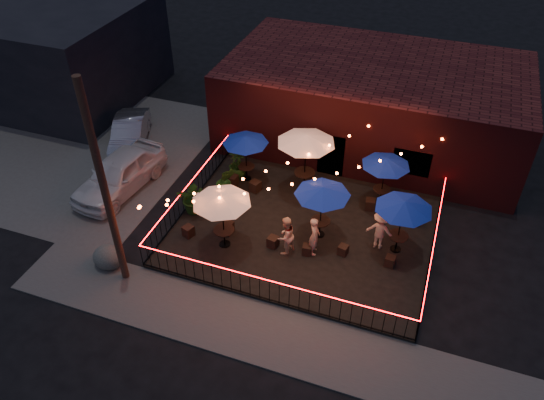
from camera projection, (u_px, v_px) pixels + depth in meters
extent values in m
plane|color=black|center=(288.00, 265.00, 19.97)|extent=(110.00, 110.00, 0.00)
cube|color=black|center=(303.00, 230.00, 21.39)|extent=(10.00, 8.00, 0.15)
cube|color=#4A4644|center=(256.00, 331.00, 17.57)|extent=(18.00, 2.50, 0.05)
cube|color=#4A4644|center=(83.00, 150.00, 26.09)|extent=(11.00, 12.00, 0.02)
cube|color=#370F10|center=(373.00, 102.00, 25.80)|extent=(14.00, 8.00, 4.00)
cube|color=black|center=(331.00, 156.00, 23.78)|extent=(1.20, 0.24, 2.20)
cube|color=black|center=(412.00, 161.00, 22.54)|extent=(1.60, 0.24, 1.20)
cube|color=black|center=(36.00, 47.00, 29.80)|extent=(12.00, 9.00, 5.00)
cylinder|color=#362016|center=(105.00, 191.00, 17.00)|extent=(0.26, 0.26, 8.00)
cube|color=black|center=(269.00, 299.00, 18.36)|extent=(10.00, 0.04, 0.04)
cube|color=black|center=(269.00, 281.00, 17.79)|extent=(10.00, 0.04, 0.04)
cube|color=#FF0208|center=(269.00, 281.00, 17.77)|extent=(10.00, 0.03, 0.02)
cube|color=black|center=(192.00, 201.00, 22.63)|extent=(0.04, 8.00, 0.04)
cube|color=black|center=(190.00, 184.00, 22.05)|extent=(0.04, 8.00, 0.04)
cube|color=#FF0208|center=(190.00, 183.00, 22.03)|extent=(0.03, 8.00, 0.02)
cube|color=black|center=(430.00, 257.00, 19.97)|extent=(0.04, 8.00, 0.04)
cube|color=black|center=(435.00, 239.00, 19.39)|extent=(0.04, 8.00, 0.04)
cube|color=#FF0208|center=(435.00, 239.00, 19.38)|extent=(0.03, 8.00, 0.02)
cylinder|color=black|center=(225.00, 244.00, 20.64)|extent=(0.45, 0.45, 0.03)
cylinder|color=black|center=(224.00, 237.00, 20.41)|extent=(0.06, 0.06, 0.73)
cylinder|color=black|center=(224.00, 230.00, 20.18)|extent=(0.81, 0.81, 0.04)
cylinder|color=black|center=(223.00, 221.00, 19.88)|extent=(0.04, 0.04, 2.44)
cone|color=silver|center=(221.00, 198.00, 19.22)|extent=(2.44, 2.44, 0.36)
cylinder|color=black|center=(247.00, 178.00, 24.01)|extent=(0.41, 0.41, 0.03)
cylinder|color=black|center=(247.00, 172.00, 23.81)|extent=(0.06, 0.06, 0.66)
cylinder|color=black|center=(246.00, 166.00, 23.60)|extent=(0.74, 0.74, 0.04)
cylinder|color=black|center=(246.00, 158.00, 23.33)|extent=(0.04, 0.04, 2.22)
cone|color=navy|center=(245.00, 140.00, 22.73)|extent=(2.63, 2.63, 0.32)
cylinder|color=black|center=(319.00, 234.00, 21.08)|extent=(0.43, 0.43, 0.03)
cylinder|color=black|center=(320.00, 228.00, 20.86)|extent=(0.06, 0.06, 0.70)
cylinder|color=black|center=(320.00, 221.00, 20.63)|extent=(0.78, 0.78, 0.04)
cylinder|color=black|center=(321.00, 212.00, 20.35)|extent=(0.04, 0.04, 2.34)
cone|color=navy|center=(323.00, 191.00, 19.71)|extent=(2.68, 2.68, 0.34)
cylinder|color=black|center=(304.00, 187.00, 23.47)|extent=(0.50, 0.50, 0.03)
cylinder|color=black|center=(304.00, 180.00, 23.22)|extent=(0.07, 0.07, 0.82)
cylinder|color=black|center=(305.00, 172.00, 22.96)|extent=(0.91, 0.91, 0.05)
cylinder|color=black|center=(305.00, 162.00, 22.63)|extent=(0.05, 0.05, 2.73)
cone|color=silver|center=(306.00, 139.00, 21.88)|extent=(2.64, 2.64, 0.40)
cylinder|color=black|center=(395.00, 249.00, 20.42)|extent=(0.43, 0.43, 0.03)
cylinder|color=black|center=(397.00, 242.00, 20.20)|extent=(0.06, 0.06, 0.70)
cylinder|color=black|center=(398.00, 235.00, 19.97)|extent=(0.78, 0.78, 0.04)
cylinder|color=black|center=(400.00, 226.00, 19.69)|extent=(0.04, 0.04, 2.34)
cone|color=navy|center=(404.00, 205.00, 19.05)|extent=(2.67, 2.67, 0.34)
cylinder|color=black|center=(380.00, 201.00, 22.71)|extent=(0.40, 0.40, 0.03)
cylinder|color=black|center=(381.00, 195.00, 22.51)|extent=(0.05, 0.05, 0.66)
cylinder|color=black|center=(382.00, 189.00, 22.30)|extent=(0.73, 0.73, 0.04)
cylinder|color=black|center=(383.00, 181.00, 22.04)|extent=(0.04, 0.04, 2.19)
cone|color=navy|center=(386.00, 162.00, 21.44)|extent=(2.26, 2.26, 0.32)
cube|color=black|center=(188.00, 231.00, 20.91)|extent=(0.48, 0.48, 0.45)
cube|color=black|center=(227.00, 228.00, 21.03)|extent=(0.47, 0.47, 0.50)
cube|color=black|center=(232.00, 181.00, 23.48)|extent=(0.46, 0.46, 0.51)
cube|color=black|center=(255.00, 186.00, 23.17)|extent=(0.51, 0.51, 0.48)
cube|color=black|center=(273.00, 242.00, 20.43)|extent=(0.44, 0.44, 0.44)
cube|color=black|center=(307.00, 250.00, 20.12)|extent=(0.38, 0.38, 0.41)
cube|color=black|center=(312.00, 190.00, 22.97)|extent=(0.50, 0.50, 0.50)
cube|color=black|center=(343.00, 197.00, 22.62)|extent=(0.41, 0.41, 0.42)
cube|color=black|center=(343.00, 250.00, 20.11)|extent=(0.40, 0.40, 0.40)
cube|color=black|center=(390.00, 261.00, 19.63)|extent=(0.39, 0.39, 0.42)
cube|color=black|center=(370.00, 204.00, 22.19)|extent=(0.45, 0.45, 0.48)
cube|color=black|center=(415.00, 218.00, 21.48)|extent=(0.49, 0.49, 0.49)
imported|color=#D1B08B|center=(314.00, 236.00, 19.80)|extent=(0.54, 0.68, 1.65)
imported|color=#D8B08A|center=(286.00, 236.00, 19.81)|extent=(0.89, 0.98, 1.65)
imported|color=#D0AB8A|center=(380.00, 230.00, 20.03)|extent=(1.15, 0.74, 1.69)
imported|color=#164012|center=(194.00, 197.00, 21.79)|extent=(1.55, 1.43, 1.44)
imported|color=#133A0D|center=(225.00, 181.00, 22.61)|extent=(1.00, 0.91, 1.49)
imported|color=#153712|center=(238.00, 163.00, 23.65)|extent=(1.10, 1.10, 1.49)
cube|color=#104AAC|center=(202.00, 204.00, 21.97)|extent=(0.58, 0.43, 0.74)
cube|color=silver|center=(201.00, 197.00, 21.73)|extent=(0.62, 0.47, 0.05)
ellipsoid|color=#42433E|center=(108.00, 257.00, 19.73)|extent=(1.30, 1.23, 0.80)
imported|color=silver|center=(119.00, 173.00, 23.16)|extent=(2.53, 5.09, 1.67)
imported|color=#A8A6AF|center=(130.00, 133.00, 26.09)|extent=(2.88, 4.38, 1.36)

